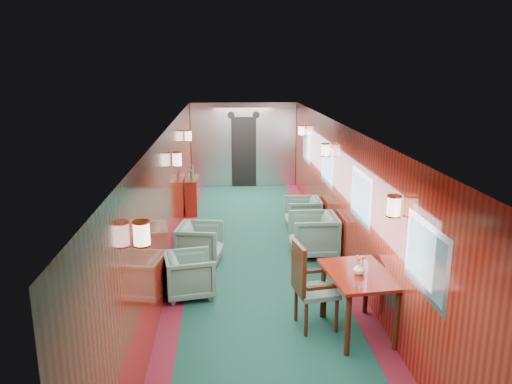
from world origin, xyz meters
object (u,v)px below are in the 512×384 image
armchair_left_far (200,243)px  armchair_right_far (303,213)px  side_chair (309,283)px  armchair_left_near (190,275)px  dining_table (359,282)px  armchair_right_near (313,235)px  credenza (192,194)px

armchair_left_far → armchair_right_far: size_ratio=1.03×
side_chair → armchair_left_near: bearing=136.7°
side_chair → armchair_left_near: size_ratio=1.63×
dining_table → armchair_right_near: bearing=85.2°
armchair_left_far → armchair_right_far: armchair_left_far is taller
dining_table → side_chair: (-0.62, 0.17, -0.06)m
armchair_right_near → dining_table: bearing=2.0°
dining_table → credenza: size_ratio=1.08×
dining_table → armchair_left_far: size_ratio=1.58×
dining_table → armchair_left_near: (-2.24, 1.24, -0.37)m
side_chair → armchair_right_far: side_chair is taller
armchair_right_near → armchair_right_far: size_ratio=1.16×
armchair_left_far → armchair_right_near: bearing=-74.9°
side_chair → armchair_left_near: side_chair is taller
side_chair → credenza: bearing=98.5°
credenza → dining_table: bearing=-66.7°
side_chair → armchair_right_near: 2.68m
credenza → armchair_right_near: size_ratio=1.30×
side_chair → armchair_right_far: (0.59, 4.15, -0.31)m
armchair_left_far → armchair_right_near: (2.06, 0.19, 0.04)m
dining_table → armchair_right_far: 4.34m
side_chair → armchair_left_far: 2.87m
armchair_right_far → credenza: bearing=-119.0°
dining_table → credenza: bearing=106.8°
armchair_left_far → armchair_left_near: bearing=-174.6°
armchair_left_far → dining_table: bearing=-130.7°
credenza → armchair_left_near: credenza is taller
armchair_right_near → side_chair: bearing=-11.3°
armchair_right_far → armchair_left_far: bearing=-49.9°
armchair_left_near → armchair_right_near: size_ratio=0.85×
credenza → armchair_left_far: credenza is taller
armchair_left_far → armchair_right_near: armchair_right_near is taller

